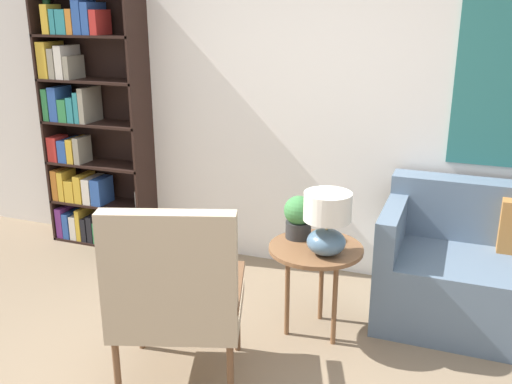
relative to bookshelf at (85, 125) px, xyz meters
name	(u,v)px	position (x,y,z in m)	size (l,w,h in m)	color
wall_back	(320,92)	(1.92, 0.18, 0.34)	(6.40, 0.08, 2.70)	white
bookshelf	(85,125)	(0.00, 0.00, 0.00)	(0.88, 0.30, 2.08)	black
armchair	(174,291)	(1.66, -1.57, -0.43)	(0.81, 0.77, 1.05)	brown
side_table	(316,256)	(2.17, -0.76, -0.50)	(0.56, 0.56, 0.58)	brown
table_lamp	(327,220)	(2.25, -0.84, -0.23)	(0.27, 0.27, 0.37)	slate
potted_plant	(299,216)	(2.03, -0.66, -0.30)	(0.18, 0.18, 0.27)	#2D2D2D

